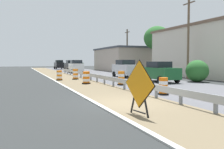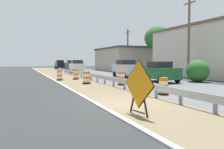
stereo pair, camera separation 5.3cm
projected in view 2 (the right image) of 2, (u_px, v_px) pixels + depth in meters
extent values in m
plane|color=#2B2D2D|center=(124.00, 103.00, 11.04)|extent=(160.00, 160.00, 0.00)
cube|color=#706047|center=(136.00, 102.00, 11.27)|extent=(3.66, 120.00, 0.01)
cube|color=#ADADA8|center=(97.00, 105.00, 10.57)|extent=(0.20, 120.00, 0.11)
cube|color=#999EA3|center=(179.00, 92.00, 10.72)|extent=(0.08, 59.65, 0.32)
cube|color=slate|center=(215.00, 104.00, 8.85)|extent=(0.12, 0.12, 0.70)
cube|color=slate|center=(181.00, 97.00, 10.76)|extent=(0.12, 0.12, 0.70)
cube|color=slate|center=(156.00, 91.00, 12.67)|extent=(0.12, 0.12, 0.70)
cube|color=slate|center=(138.00, 87.00, 14.59)|extent=(0.12, 0.12, 0.70)
cube|color=slate|center=(125.00, 84.00, 16.50)|extent=(0.12, 0.12, 0.70)
cube|color=slate|center=(114.00, 82.00, 18.41)|extent=(0.12, 0.12, 0.70)
cube|color=slate|center=(105.00, 80.00, 20.32)|extent=(0.12, 0.12, 0.70)
cube|color=slate|center=(97.00, 78.00, 22.24)|extent=(0.12, 0.12, 0.70)
cube|color=slate|center=(91.00, 77.00, 24.15)|extent=(0.12, 0.12, 0.70)
cube|color=slate|center=(86.00, 76.00, 26.06)|extent=(0.12, 0.12, 0.70)
cube|color=slate|center=(81.00, 75.00, 27.97)|extent=(0.12, 0.12, 0.70)
cube|color=slate|center=(77.00, 74.00, 29.88)|extent=(0.12, 0.12, 0.70)
cube|color=slate|center=(74.00, 73.00, 31.80)|extent=(0.12, 0.12, 0.70)
cube|color=slate|center=(71.00, 72.00, 33.71)|extent=(0.12, 0.12, 0.70)
cube|color=slate|center=(68.00, 72.00, 35.62)|extent=(0.12, 0.12, 0.70)
cube|color=slate|center=(66.00, 71.00, 37.53)|extent=(0.12, 0.12, 0.70)
cube|color=black|center=(145.00, 102.00, 8.27)|extent=(0.11, 0.39, 1.06)
cube|color=black|center=(133.00, 99.00, 8.88)|extent=(0.11, 0.39, 1.06)
cube|color=black|center=(139.00, 112.00, 8.60)|extent=(0.15, 0.72, 0.04)
cube|color=orange|center=(138.00, 84.00, 8.53)|extent=(0.27, 1.66, 1.67)
cube|color=black|center=(139.00, 84.00, 8.54)|extent=(0.27, 1.76, 1.77)
cylinder|color=orange|center=(163.00, 93.00, 13.87)|extent=(0.52, 0.52, 0.20)
cylinder|color=white|center=(163.00, 89.00, 13.85)|extent=(0.52, 0.52, 0.20)
cylinder|color=orange|center=(163.00, 86.00, 13.84)|extent=(0.52, 0.52, 0.20)
cylinder|color=white|center=(163.00, 83.00, 13.83)|extent=(0.52, 0.52, 0.20)
cylinder|color=orange|center=(163.00, 79.00, 13.82)|extent=(0.52, 0.52, 0.20)
cylinder|color=black|center=(163.00, 94.00, 13.87)|extent=(0.65, 0.65, 0.08)
cylinder|color=orange|center=(122.00, 84.00, 19.42)|extent=(0.54, 0.54, 0.23)
cylinder|color=white|center=(122.00, 81.00, 19.41)|extent=(0.54, 0.54, 0.23)
cylinder|color=orange|center=(122.00, 78.00, 19.39)|extent=(0.54, 0.54, 0.23)
cylinder|color=white|center=(122.00, 75.00, 19.38)|extent=(0.54, 0.54, 0.23)
cylinder|color=orange|center=(122.00, 73.00, 19.37)|extent=(0.54, 0.54, 0.23)
cylinder|color=black|center=(122.00, 84.00, 19.42)|extent=(0.67, 0.67, 0.08)
cylinder|color=orange|center=(87.00, 83.00, 20.39)|extent=(0.60, 0.60, 0.21)
cylinder|color=white|center=(87.00, 80.00, 20.38)|extent=(0.60, 0.60, 0.21)
cylinder|color=orange|center=(87.00, 78.00, 20.37)|extent=(0.60, 0.60, 0.21)
cylinder|color=white|center=(87.00, 75.00, 20.36)|extent=(0.60, 0.60, 0.21)
cylinder|color=orange|center=(86.00, 73.00, 20.35)|extent=(0.60, 0.60, 0.21)
cylinder|color=black|center=(87.00, 83.00, 20.40)|extent=(0.75, 0.75, 0.08)
cylinder|color=orange|center=(60.00, 79.00, 24.05)|extent=(0.53, 0.53, 0.20)
cylinder|color=white|center=(60.00, 77.00, 24.04)|extent=(0.53, 0.53, 0.20)
cylinder|color=orange|center=(60.00, 75.00, 24.03)|extent=(0.53, 0.53, 0.20)
cylinder|color=white|center=(60.00, 73.00, 24.02)|extent=(0.53, 0.53, 0.20)
cylinder|color=orange|center=(60.00, 71.00, 24.01)|extent=(0.53, 0.53, 0.20)
cylinder|color=black|center=(60.00, 80.00, 24.06)|extent=(0.67, 0.67, 0.08)
cylinder|color=orange|center=(76.00, 78.00, 25.30)|extent=(0.55, 0.55, 0.22)
cylinder|color=white|center=(76.00, 76.00, 25.29)|extent=(0.55, 0.55, 0.22)
cylinder|color=orange|center=(76.00, 74.00, 25.27)|extent=(0.55, 0.55, 0.22)
cylinder|color=white|center=(76.00, 72.00, 25.26)|extent=(0.55, 0.55, 0.22)
cylinder|color=orange|center=(76.00, 70.00, 25.25)|extent=(0.55, 0.55, 0.22)
cylinder|color=black|center=(76.00, 79.00, 25.30)|extent=(0.69, 0.69, 0.08)
cube|color=silver|center=(77.00, 67.00, 39.08)|extent=(1.97, 4.40, 1.23)
cube|color=black|center=(77.00, 62.00, 38.86)|extent=(1.70, 2.05, 0.56)
cylinder|color=black|center=(70.00, 71.00, 40.16)|extent=(0.24, 0.65, 0.64)
cylinder|color=black|center=(80.00, 70.00, 40.76)|extent=(0.24, 0.65, 0.64)
cylinder|color=black|center=(73.00, 71.00, 37.47)|extent=(0.24, 0.65, 0.64)
cylinder|color=black|center=(84.00, 71.00, 38.06)|extent=(0.24, 0.65, 0.64)
cube|color=#195128|center=(77.00, 66.00, 52.08)|extent=(1.91, 4.36, 1.26)
cube|color=black|center=(77.00, 61.00, 52.19)|extent=(1.72, 2.01, 0.56)
cylinder|color=black|center=(83.00, 69.00, 51.13)|extent=(0.22, 0.64, 0.64)
cylinder|color=black|center=(75.00, 69.00, 50.43)|extent=(0.22, 0.64, 0.64)
cylinder|color=black|center=(80.00, 68.00, 53.80)|extent=(0.22, 0.64, 0.64)
cylinder|color=black|center=(72.00, 68.00, 53.11)|extent=(0.22, 0.64, 0.64)
cube|color=black|center=(72.00, 66.00, 44.45)|extent=(1.89, 4.19, 1.22)
cube|color=black|center=(72.00, 62.00, 44.24)|extent=(1.64, 1.95, 0.56)
cylinder|color=black|center=(66.00, 69.00, 45.39)|extent=(0.24, 0.65, 0.64)
cylinder|color=black|center=(75.00, 69.00, 46.08)|extent=(0.24, 0.65, 0.64)
cylinder|color=black|center=(69.00, 70.00, 42.89)|extent=(0.24, 0.65, 0.64)
cylinder|color=black|center=(78.00, 70.00, 43.58)|extent=(0.24, 0.65, 0.64)
cube|color=silver|center=(126.00, 69.00, 28.72)|extent=(1.94, 4.40, 1.21)
cube|color=black|center=(126.00, 62.00, 28.83)|extent=(1.72, 2.04, 0.56)
cylinder|color=black|center=(139.00, 75.00, 27.77)|extent=(0.23, 0.64, 0.64)
cylinder|color=black|center=(124.00, 75.00, 27.07)|extent=(0.23, 0.64, 0.64)
cylinder|color=black|center=(128.00, 74.00, 30.45)|extent=(0.23, 0.64, 0.64)
cylinder|color=black|center=(115.00, 74.00, 29.74)|extent=(0.23, 0.64, 0.64)
cube|color=black|center=(60.00, 65.00, 56.75)|extent=(1.82, 4.13, 1.28)
cube|color=black|center=(60.00, 61.00, 56.54)|extent=(1.62, 1.90, 0.56)
cylinder|color=black|center=(55.00, 68.00, 57.72)|extent=(0.22, 0.64, 0.64)
cylinder|color=black|center=(62.00, 68.00, 58.38)|extent=(0.22, 0.64, 0.64)
cylinder|color=black|center=(57.00, 68.00, 55.20)|extent=(0.22, 0.64, 0.64)
cylinder|color=black|center=(65.00, 68.00, 55.86)|extent=(0.22, 0.64, 0.64)
cube|color=#195128|center=(160.00, 73.00, 22.04)|extent=(1.88, 4.13, 1.03)
cube|color=black|center=(159.00, 64.00, 22.14)|extent=(1.66, 1.92, 0.56)
cylinder|color=black|center=(177.00, 79.00, 21.16)|extent=(0.23, 0.64, 0.64)
cylinder|color=black|center=(160.00, 80.00, 20.47)|extent=(0.23, 0.64, 0.64)
cylinder|color=black|center=(160.00, 77.00, 23.66)|extent=(0.23, 0.64, 0.64)
cylinder|color=black|center=(144.00, 78.00, 22.97)|extent=(0.23, 0.64, 0.64)
cube|color=beige|center=(203.00, 53.00, 29.66)|extent=(6.43, 13.34, 5.95)
cube|color=brown|center=(203.00, 28.00, 29.48)|extent=(6.69, 13.87, 0.30)
cube|color=#AD9E8E|center=(124.00, 60.00, 47.18)|extent=(7.93, 13.62, 4.25)
cube|color=#3D424C|center=(124.00, 49.00, 47.05)|extent=(8.25, 14.17, 0.30)
cylinder|color=brown|center=(189.00, 39.00, 25.45)|extent=(0.24, 0.24, 8.63)
cube|color=brown|center=(189.00, 3.00, 25.23)|extent=(0.12, 1.80, 0.10)
cylinder|color=brown|center=(128.00, 51.00, 41.36)|extent=(0.24, 0.24, 7.45)
cube|color=brown|center=(128.00, 32.00, 41.18)|extent=(0.12, 1.80, 0.10)
ellipsoid|color=#286028|center=(198.00, 71.00, 22.10)|extent=(2.10, 2.10, 2.05)
cylinder|color=brown|center=(157.00, 61.00, 38.65)|extent=(0.36, 0.36, 3.96)
ellipsoid|color=#286028|center=(158.00, 38.00, 38.43)|extent=(4.30, 4.30, 3.87)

